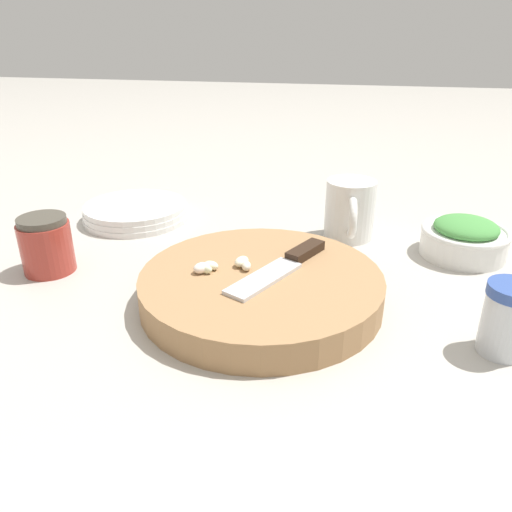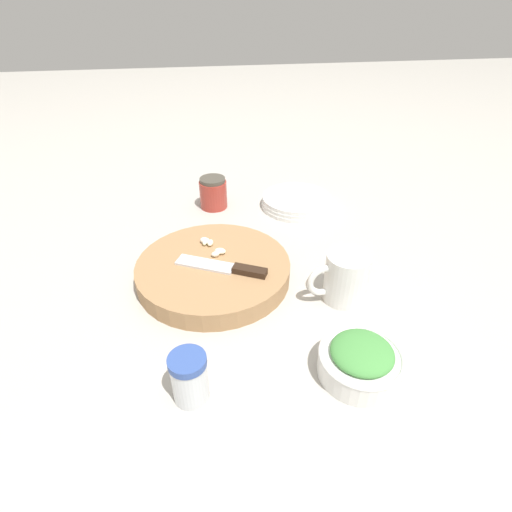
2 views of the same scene
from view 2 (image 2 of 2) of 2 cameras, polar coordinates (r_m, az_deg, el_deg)
name	(u,v)px [view 2 (image 2 of 2)]	position (r m, az deg, el deg)	size (l,w,h in m)	color
ground_plane	(256,266)	(0.86, 0.01, -1.39)	(5.00, 5.00, 0.00)	#B2ADA3
cutting_board	(214,270)	(0.82, -6.08, -2.07)	(0.31, 0.31, 0.04)	#9E754C
chef_knife	(227,267)	(0.79, -4.22, -1.64)	(0.11, 0.18, 0.01)	black
garlic_cloves	(211,246)	(0.85, -6.38, 1.43)	(0.08, 0.06, 0.01)	#E1E9C2
herb_bowl	(361,360)	(0.65, 14.70, -14.20)	(0.13, 0.13, 0.06)	silver
spice_jar	(189,378)	(0.60, -9.50, -16.77)	(0.05, 0.05, 0.08)	silver
coffee_mug	(344,278)	(0.77, 12.50, -3.03)	(0.08, 0.12, 0.10)	silver
plate_stack	(296,202)	(1.10, 5.81, 7.74)	(0.19, 0.19, 0.03)	silver
honey_jar	(213,193)	(1.09, -6.12, 8.95)	(0.07, 0.07, 0.08)	#9E3328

